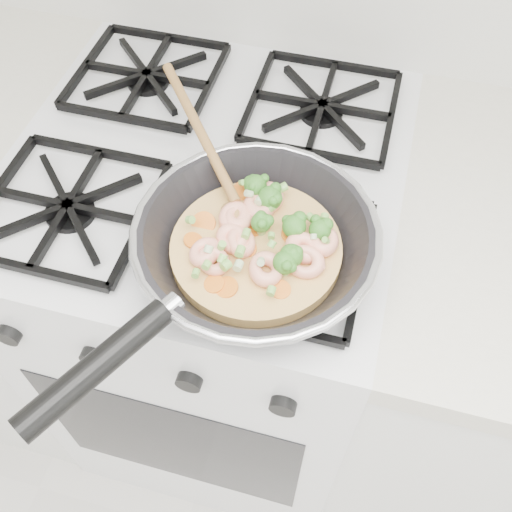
# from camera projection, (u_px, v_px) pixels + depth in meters

# --- Properties ---
(stove) EXTENTS (0.60, 0.60, 0.92)m
(stove) POSITION_uv_depth(u_px,v_px,m) (220.00, 308.00, 1.24)
(stove) COLOR white
(stove) RESTS_ON ground
(skillet) EXTENTS (0.36, 0.55, 0.09)m
(skillet) POSITION_uv_depth(u_px,v_px,m) (254.00, 244.00, 0.72)
(skillet) COLOR black
(skillet) RESTS_ON stove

